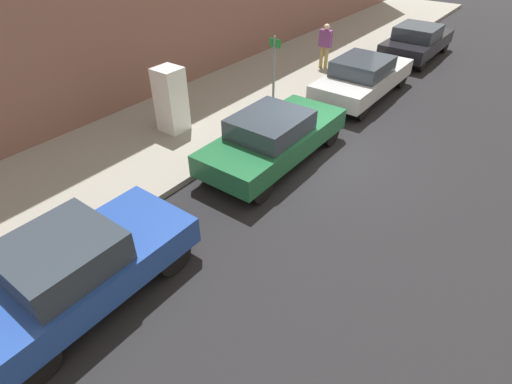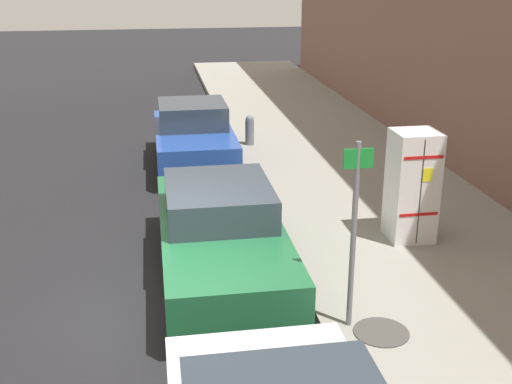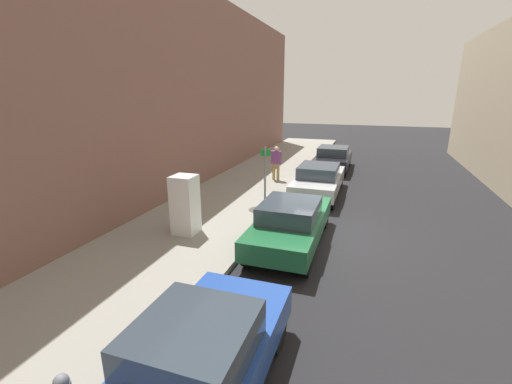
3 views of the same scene
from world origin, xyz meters
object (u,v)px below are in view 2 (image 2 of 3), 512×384
(parked_hatchback_blue, at_px, (193,134))
(parked_sedan_green, at_px, (220,230))
(discarded_refrigerator, at_px, (412,186))
(street_sign_post, at_px, (354,226))
(fire_hydrant, at_px, (250,130))

(parked_hatchback_blue, height_order, parked_sedan_green, parked_hatchback_blue)
(parked_hatchback_blue, bearing_deg, discarded_refrigerator, 121.74)
(street_sign_post, relative_size, parked_sedan_green, 0.54)
(street_sign_post, xyz_separation_m, parked_hatchback_blue, (1.42, -7.72, -0.77))
(discarded_refrigerator, xyz_separation_m, street_sign_post, (1.80, 2.50, 0.44))
(discarded_refrigerator, distance_m, parked_hatchback_blue, 6.14)
(street_sign_post, height_order, parked_hatchback_blue, street_sign_post)
(discarded_refrigerator, height_order, parked_hatchback_blue, discarded_refrigerator)
(fire_hydrant, bearing_deg, street_sign_post, 89.61)
(parked_hatchback_blue, distance_m, parked_sedan_green, 5.71)
(fire_hydrant, distance_m, parked_hatchback_blue, 1.79)
(fire_hydrant, bearing_deg, parked_hatchback_blue, 33.76)
(discarded_refrigerator, xyz_separation_m, fire_hydrant, (1.74, -6.20, -0.53))
(discarded_refrigerator, xyz_separation_m, parked_sedan_green, (3.23, 0.49, -0.35))
(parked_hatchback_blue, bearing_deg, fire_hydrant, -146.24)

